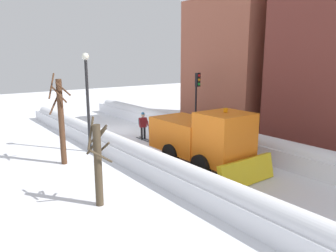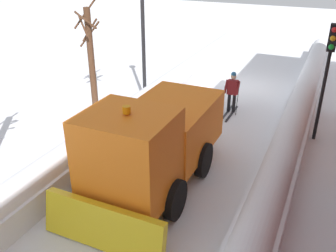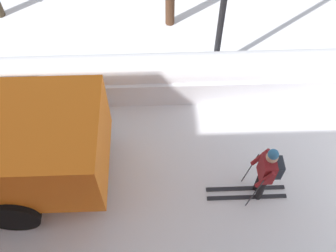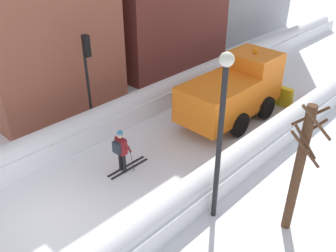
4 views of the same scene
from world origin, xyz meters
name	(u,v)px [view 1 (image 1 of 4)]	position (x,y,z in m)	size (l,w,h in m)	color
ground_plane	(212,167)	(0.00, 10.00, 0.00)	(80.00, 80.00, 0.00)	white
snowbank_left	(252,145)	(-2.97, 10.00, 0.63)	(1.10, 36.00, 1.31)	white
snowbank_right	(163,168)	(2.97, 10.00, 0.56)	(1.10, 36.00, 1.20)	white
building_brick_near	(250,64)	(-9.18, 4.55, 4.73)	(8.51, 6.52, 9.44)	#9E5642
plow_truck	(203,138)	(0.39, 9.74, 1.48)	(3.20, 5.98, 3.12)	orange
skier	(143,124)	(-0.18, 3.41, 1.00)	(0.62, 1.80, 1.81)	black
traffic_light_pole	(197,92)	(-3.71, 4.68, 2.99)	(0.28, 0.42, 4.26)	black
street_lamp	(87,91)	(3.75, 3.97, 3.47)	(0.40, 0.40, 5.53)	black
bare_tree_near	(61,120)	(5.70, 5.16, 2.29)	(1.13, 1.16, 4.54)	#4D301F
bare_tree_mid	(98,163)	(6.25, 10.53, 1.62)	(0.90, 0.80, 3.26)	#443828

